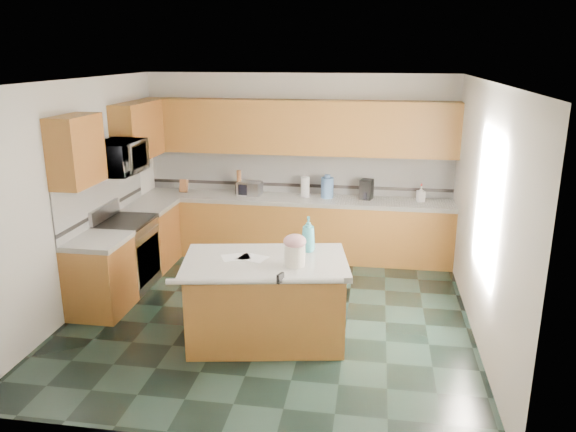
% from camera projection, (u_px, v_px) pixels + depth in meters
% --- Properties ---
extents(floor, '(4.60, 4.60, 0.00)m').
position_uv_depth(floor, '(271.00, 314.00, 6.67)').
color(floor, black).
rests_on(floor, ground).
extents(ceiling, '(4.60, 4.60, 0.00)m').
position_uv_depth(ceiling, '(269.00, 81.00, 5.90)').
color(ceiling, white).
rests_on(ceiling, ground).
extents(wall_back, '(4.60, 0.04, 2.70)m').
position_uv_depth(wall_back, '(299.00, 165.00, 8.48)').
color(wall_back, white).
rests_on(wall_back, ground).
extents(wall_front, '(4.60, 0.04, 2.70)m').
position_uv_depth(wall_front, '(210.00, 287.00, 4.09)').
color(wall_front, white).
rests_on(wall_front, ground).
extents(wall_left, '(0.04, 4.60, 2.70)m').
position_uv_depth(wall_left, '(77.00, 196.00, 6.63)').
color(wall_left, white).
rests_on(wall_left, ground).
extents(wall_right, '(0.04, 4.60, 2.70)m').
position_uv_depth(wall_right, '(485.00, 213.00, 5.94)').
color(wall_right, white).
rests_on(wall_right, ground).
extents(back_base_cab, '(4.60, 0.60, 0.86)m').
position_uv_depth(back_base_cab, '(295.00, 229.00, 8.44)').
color(back_base_cab, '#5B3113').
rests_on(back_base_cab, ground).
extents(back_countertop, '(4.60, 0.64, 0.06)m').
position_uv_depth(back_countertop, '(295.00, 199.00, 8.31)').
color(back_countertop, white).
rests_on(back_countertop, back_base_cab).
extents(back_upper_cab, '(4.60, 0.33, 0.78)m').
position_uv_depth(back_upper_cab, '(297.00, 127.00, 8.14)').
color(back_upper_cab, '#5B3113').
rests_on(back_upper_cab, wall_back).
extents(back_backsplash, '(4.60, 0.02, 0.63)m').
position_uv_depth(back_backsplash, '(298.00, 173.00, 8.48)').
color(back_backsplash, silver).
rests_on(back_backsplash, back_countertop).
extents(back_accent_band, '(4.60, 0.01, 0.05)m').
position_uv_depth(back_accent_band, '(298.00, 185.00, 8.53)').
color(back_accent_band, black).
rests_on(back_accent_band, back_countertop).
extents(left_base_cab_rear, '(0.60, 0.82, 0.86)m').
position_uv_depth(left_base_cab_rear, '(151.00, 237.00, 8.07)').
color(left_base_cab_rear, '#5B3113').
rests_on(left_base_cab_rear, ground).
extents(left_counter_rear, '(0.64, 0.82, 0.06)m').
position_uv_depth(left_counter_rear, '(149.00, 206.00, 7.94)').
color(left_counter_rear, white).
rests_on(left_counter_rear, left_base_cab_rear).
extents(left_base_cab_front, '(0.60, 0.72, 0.86)m').
position_uv_depth(left_base_cab_front, '(100.00, 278.00, 6.62)').
color(left_base_cab_front, '#5B3113').
rests_on(left_base_cab_front, ground).
extents(left_counter_front, '(0.64, 0.72, 0.06)m').
position_uv_depth(left_counter_front, '(97.00, 241.00, 6.49)').
color(left_counter_front, white).
rests_on(left_counter_front, left_base_cab_front).
extents(left_backsplash, '(0.02, 2.30, 0.63)m').
position_uv_depth(left_backsplash, '(103.00, 195.00, 7.18)').
color(left_backsplash, silver).
rests_on(left_backsplash, wall_left).
extents(left_accent_band, '(0.01, 2.30, 0.05)m').
position_uv_depth(left_accent_band, '(105.00, 209.00, 7.24)').
color(left_accent_band, black).
rests_on(left_accent_band, wall_left).
extents(left_upper_cab_rear, '(0.33, 1.09, 0.78)m').
position_uv_depth(left_upper_cab_rear, '(138.00, 131.00, 7.79)').
color(left_upper_cab_rear, '#5B3113').
rests_on(left_upper_cab_rear, wall_left).
extents(left_upper_cab_front, '(0.33, 0.72, 0.78)m').
position_uv_depth(left_upper_cab_front, '(76.00, 151.00, 6.21)').
color(left_upper_cab_front, '#5B3113').
rests_on(left_upper_cab_front, wall_left).
extents(range_body, '(0.60, 0.76, 0.88)m').
position_uv_depth(range_body, '(127.00, 255.00, 7.32)').
color(range_body, '#B7B7BC').
rests_on(range_body, ground).
extents(range_oven_door, '(0.02, 0.68, 0.55)m').
position_uv_depth(range_oven_door, '(149.00, 260.00, 7.28)').
color(range_oven_door, black).
rests_on(range_oven_door, range_body).
extents(range_cooktop, '(0.62, 0.78, 0.04)m').
position_uv_depth(range_cooktop, '(124.00, 222.00, 7.19)').
color(range_cooktop, black).
rests_on(range_cooktop, range_body).
extents(range_handle, '(0.02, 0.66, 0.02)m').
position_uv_depth(range_handle, '(149.00, 232.00, 7.17)').
color(range_handle, '#B7B7BC').
rests_on(range_handle, range_body).
extents(range_backguard, '(0.06, 0.76, 0.18)m').
position_uv_depth(range_backguard, '(104.00, 212.00, 7.19)').
color(range_backguard, '#B7B7BC').
rests_on(range_backguard, range_body).
extents(microwave, '(0.50, 0.73, 0.41)m').
position_uv_depth(microwave, '(119.00, 158.00, 6.95)').
color(microwave, '#B7B7BC').
rests_on(microwave, wall_left).
extents(island_base, '(1.73, 1.18, 0.86)m').
position_uv_depth(island_base, '(266.00, 303.00, 5.97)').
color(island_base, '#5B3113').
rests_on(island_base, ground).
extents(island_top, '(1.85, 1.29, 0.06)m').
position_uv_depth(island_top, '(265.00, 262.00, 5.84)').
color(island_top, white).
rests_on(island_top, island_base).
extents(island_bullnose, '(1.68, 0.36, 0.06)m').
position_uv_depth(island_bullnose, '(255.00, 281.00, 5.36)').
color(island_bullnose, white).
rests_on(island_bullnose, island_base).
extents(treat_jar, '(0.23, 0.23, 0.22)m').
position_uv_depth(treat_jar, '(295.00, 255.00, 5.64)').
color(treat_jar, white).
rests_on(treat_jar, island_top).
extents(treat_jar_lid, '(0.23, 0.23, 0.14)m').
position_uv_depth(treat_jar_lid, '(295.00, 241.00, 5.60)').
color(treat_jar_lid, '#CA8C93').
rests_on(treat_jar_lid, treat_jar).
extents(treat_jar_knob, '(0.08, 0.03, 0.03)m').
position_uv_depth(treat_jar_knob, '(295.00, 237.00, 5.59)').
color(treat_jar_knob, tan).
rests_on(treat_jar_knob, treat_jar_lid).
extents(treat_jar_knob_end_l, '(0.04, 0.04, 0.04)m').
position_uv_depth(treat_jar_knob_end_l, '(291.00, 237.00, 5.59)').
color(treat_jar_knob_end_l, tan).
rests_on(treat_jar_knob_end_l, treat_jar_lid).
extents(treat_jar_knob_end_r, '(0.04, 0.04, 0.04)m').
position_uv_depth(treat_jar_knob_end_r, '(299.00, 237.00, 5.58)').
color(treat_jar_knob_end_r, tan).
rests_on(treat_jar_knob_end_r, treat_jar_lid).
extents(soap_bottle_island, '(0.17, 0.17, 0.38)m').
position_uv_depth(soap_bottle_island, '(308.00, 234.00, 6.02)').
color(soap_bottle_island, teal).
rests_on(soap_bottle_island, island_top).
extents(paper_sheet_a, '(0.35, 0.32, 0.00)m').
position_uv_depth(paper_sheet_a, '(236.00, 257.00, 5.89)').
color(paper_sheet_a, white).
rests_on(paper_sheet_a, island_top).
extents(paper_sheet_b, '(0.34, 0.29, 0.00)m').
position_uv_depth(paper_sheet_b, '(253.00, 258.00, 5.87)').
color(paper_sheet_b, white).
rests_on(paper_sheet_b, island_top).
extents(clamp_body, '(0.06, 0.10, 0.09)m').
position_uv_depth(clamp_body, '(280.00, 278.00, 5.33)').
color(clamp_body, black).
rests_on(clamp_body, island_top).
extents(clamp_handle, '(0.02, 0.07, 0.02)m').
position_uv_depth(clamp_handle, '(279.00, 282.00, 5.28)').
color(clamp_handle, black).
rests_on(clamp_handle, island_top).
extents(knife_block, '(0.11, 0.15, 0.22)m').
position_uv_depth(knife_block, '(184.00, 186.00, 8.58)').
color(knife_block, '#472814').
rests_on(knife_block, back_countertop).
extents(utensil_crock, '(0.12, 0.12, 0.15)m').
position_uv_depth(utensil_crock, '(239.00, 189.00, 8.49)').
color(utensil_crock, black).
rests_on(utensil_crock, back_countertop).
extents(utensil_bundle, '(0.07, 0.07, 0.22)m').
position_uv_depth(utensil_bundle, '(239.00, 177.00, 8.43)').
color(utensil_bundle, '#472814').
rests_on(utensil_bundle, utensil_crock).
extents(toaster_oven, '(0.37, 0.28, 0.20)m').
position_uv_depth(toaster_oven, '(250.00, 188.00, 8.43)').
color(toaster_oven, '#B7B7BC').
rests_on(toaster_oven, back_countertop).
extents(toaster_oven_door, '(0.30, 0.01, 0.16)m').
position_uv_depth(toaster_oven_door, '(248.00, 190.00, 8.32)').
color(toaster_oven_door, black).
rests_on(toaster_oven_door, toaster_oven).
extents(paper_towel, '(0.13, 0.13, 0.29)m').
position_uv_depth(paper_towel, '(305.00, 187.00, 8.33)').
color(paper_towel, white).
rests_on(paper_towel, back_countertop).
extents(paper_towel_base, '(0.19, 0.19, 0.01)m').
position_uv_depth(paper_towel_base, '(305.00, 196.00, 8.37)').
color(paper_towel_base, '#B7B7BC').
rests_on(paper_towel_base, back_countertop).
extents(water_jug, '(0.18, 0.18, 0.30)m').
position_uv_depth(water_jug, '(327.00, 188.00, 8.25)').
color(water_jug, '#4D73A7').
rests_on(water_jug, back_countertop).
extents(water_jug_neck, '(0.09, 0.09, 0.04)m').
position_uv_depth(water_jug_neck, '(327.00, 176.00, 8.20)').
color(water_jug_neck, '#4D73A7').
rests_on(water_jug_neck, water_jug).
extents(coffee_maker, '(0.21, 0.22, 0.29)m').
position_uv_depth(coffee_maker, '(367.00, 189.00, 8.18)').
color(coffee_maker, black).
rests_on(coffee_maker, back_countertop).
extents(coffee_carafe, '(0.12, 0.12, 0.12)m').
position_uv_depth(coffee_carafe, '(366.00, 196.00, 8.16)').
color(coffee_carafe, black).
rests_on(coffee_carafe, back_countertop).
extents(soap_bottle_back, '(0.13, 0.13, 0.23)m').
position_uv_depth(soap_bottle_back, '(421.00, 194.00, 8.04)').
color(soap_bottle_back, white).
rests_on(soap_bottle_back, back_countertop).
extents(soap_back_cap, '(0.02, 0.02, 0.03)m').
position_uv_depth(soap_back_cap, '(422.00, 185.00, 8.01)').
color(soap_back_cap, red).
rests_on(soap_back_cap, soap_bottle_back).
extents(window_light_proxy, '(0.02, 1.40, 1.10)m').
position_uv_depth(window_light_proxy, '(487.00, 205.00, 5.71)').
color(window_light_proxy, white).
rests_on(window_light_proxy, wall_right).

